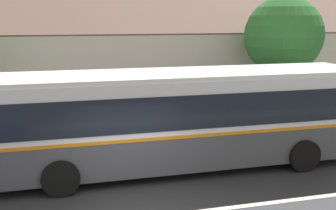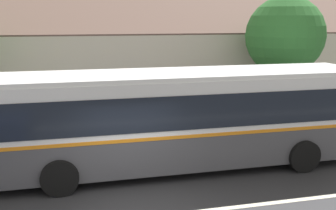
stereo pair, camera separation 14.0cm
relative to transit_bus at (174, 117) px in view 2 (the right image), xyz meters
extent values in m
cube|color=gray|center=(-1.59, 3.10, -1.56)|extent=(60.00, 3.00, 0.15)
cube|color=beige|center=(1.35, 10.00, 0.29)|extent=(27.22, 8.38, 3.85)
cube|color=brown|center=(1.35, 7.90, 3.26)|extent=(27.82, 4.26, 2.22)
cube|color=brown|center=(1.35, 12.09, 3.26)|extent=(27.82, 4.26, 2.22)
cube|color=#4C3323|center=(5.43, 5.78, -0.58)|extent=(1.00, 0.06, 2.10)
cube|color=#47474C|center=(-0.02, 0.00, -0.83)|extent=(12.27, 2.51, 1.06)
cube|color=orange|center=(-0.02, 0.00, -0.24)|extent=(12.29, 2.53, 0.10)
cube|color=white|center=(-0.02, 0.00, 0.54)|extent=(12.27, 2.51, 1.47)
cube|color=white|center=(-0.02, 0.00, 1.33)|extent=(12.02, 2.39, 0.12)
cube|color=black|center=(-0.01, 1.26, 0.44)|extent=(11.28, 0.04, 0.97)
cube|color=black|center=(-0.02, -1.27, 0.44)|extent=(11.28, 0.04, 0.97)
cube|color=#192D99|center=(-1.55, 1.27, -0.83)|extent=(3.43, 0.03, 0.74)
cube|color=black|center=(4.77, 1.26, -0.22)|extent=(0.90, 0.03, 2.28)
cylinder|color=black|center=(3.79, 1.24, -1.13)|extent=(1.00, 0.28, 1.00)
cylinder|color=black|center=(3.78, -1.26, -1.13)|extent=(1.00, 0.28, 1.00)
cylinder|color=black|center=(-3.39, 1.25, -1.13)|extent=(1.00, 0.28, 1.00)
cylinder|color=black|center=(-3.39, -1.25, -1.13)|extent=(1.00, 0.28, 1.00)
cylinder|color=#4C3828|center=(5.95, 4.10, -0.26)|extent=(0.40, 0.40, 2.75)
sphere|color=#2D6B2D|center=(5.95, 4.10, 2.23)|extent=(3.40, 3.40, 3.40)
sphere|color=#2D6B2D|center=(6.07, 4.02, 1.72)|extent=(2.54, 2.54, 2.54)
camera|label=1|loc=(-2.79, -10.77, 2.96)|focal=40.00mm
camera|label=2|loc=(-2.65, -10.81, 2.96)|focal=40.00mm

